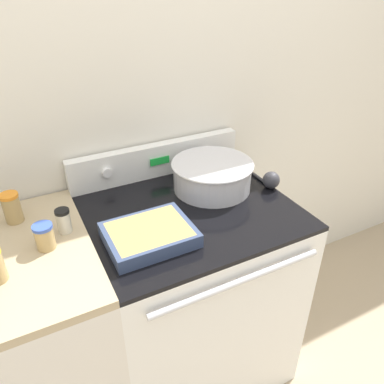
{
  "coord_description": "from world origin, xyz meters",
  "views": [
    {
      "loc": [
        -0.56,
        -0.76,
        1.73
      ],
      "look_at": [
        0.02,
        0.36,
        0.98
      ],
      "focal_mm": 35.0,
      "sensor_mm": 36.0,
      "label": 1
    }
  ],
  "objects_px": {
    "casserole_dish": "(149,234)",
    "spice_jar_orange_cap": "(12,208)",
    "mixing_bowl": "(212,174)",
    "spice_jar_blue_cap": "(45,236)",
    "ladle": "(269,179)",
    "spice_jar_black_cap": "(64,221)"
  },
  "relations": [
    {
      "from": "mixing_bowl",
      "to": "spice_jar_black_cap",
      "type": "bearing_deg",
      "value": -175.88
    },
    {
      "from": "casserole_dish",
      "to": "ladle",
      "type": "height_order",
      "value": "ladle"
    },
    {
      "from": "spice_jar_black_cap",
      "to": "mixing_bowl",
      "type": "bearing_deg",
      "value": 4.12
    },
    {
      "from": "ladle",
      "to": "spice_jar_orange_cap",
      "type": "height_order",
      "value": "spice_jar_orange_cap"
    },
    {
      "from": "mixing_bowl",
      "to": "spice_jar_black_cap",
      "type": "relative_size",
      "value": 3.83
    },
    {
      "from": "spice_jar_blue_cap",
      "to": "spice_jar_orange_cap",
      "type": "bearing_deg",
      "value": 110.15
    },
    {
      "from": "casserole_dish",
      "to": "spice_jar_blue_cap",
      "type": "relative_size",
      "value": 3.26
    },
    {
      "from": "casserole_dish",
      "to": "spice_jar_orange_cap",
      "type": "distance_m",
      "value": 0.52
    },
    {
      "from": "mixing_bowl",
      "to": "ladle",
      "type": "relative_size",
      "value": 1.21
    },
    {
      "from": "spice_jar_blue_cap",
      "to": "spice_jar_black_cap",
      "type": "bearing_deg",
      "value": 40.47
    },
    {
      "from": "casserole_dish",
      "to": "spice_jar_orange_cap",
      "type": "height_order",
      "value": "spice_jar_orange_cap"
    },
    {
      "from": "ladle",
      "to": "spice_jar_orange_cap",
      "type": "xyz_separation_m",
      "value": [
        -1.0,
        0.21,
        0.04
      ]
    },
    {
      "from": "spice_jar_black_cap",
      "to": "spice_jar_blue_cap",
      "type": "xyz_separation_m",
      "value": [
        -0.07,
        -0.06,
        0.0
      ]
    },
    {
      "from": "mixing_bowl",
      "to": "casserole_dish",
      "type": "bearing_deg",
      "value": -149.8
    },
    {
      "from": "casserole_dish",
      "to": "ladle",
      "type": "bearing_deg",
      "value": 11.11
    },
    {
      "from": "casserole_dish",
      "to": "spice_jar_orange_cap",
      "type": "xyz_separation_m",
      "value": [
        -0.4,
        0.32,
        0.04
      ]
    },
    {
      "from": "mixing_bowl",
      "to": "spice_jar_blue_cap",
      "type": "xyz_separation_m",
      "value": [
        -0.7,
        -0.11,
        -0.01
      ]
    },
    {
      "from": "mixing_bowl",
      "to": "spice_jar_blue_cap",
      "type": "height_order",
      "value": "mixing_bowl"
    },
    {
      "from": "spice_jar_black_cap",
      "to": "spice_jar_orange_cap",
      "type": "relative_size",
      "value": 0.79
    },
    {
      "from": "casserole_dish",
      "to": "spice_jar_black_cap",
      "type": "xyz_separation_m",
      "value": [
        -0.25,
        0.17,
        0.03
      ]
    },
    {
      "from": "casserole_dish",
      "to": "spice_jar_blue_cap",
      "type": "height_order",
      "value": "spice_jar_blue_cap"
    },
    {
      "from": "mixing_bowl",
      "to": "spice_jar_blue_cap",
      "type": "distance_m",
      "value": 0.71
    }
  ]
}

